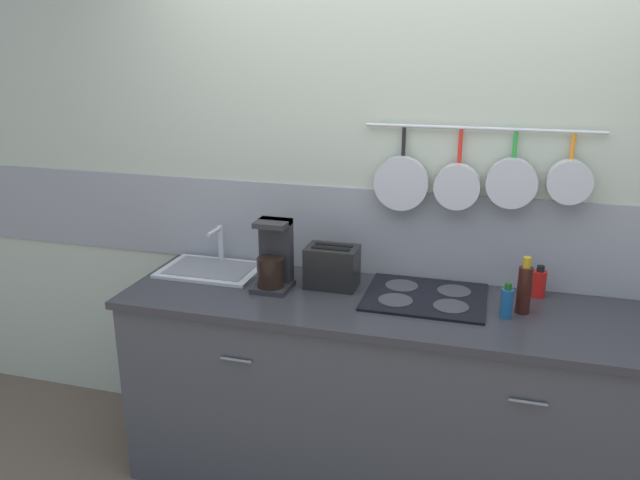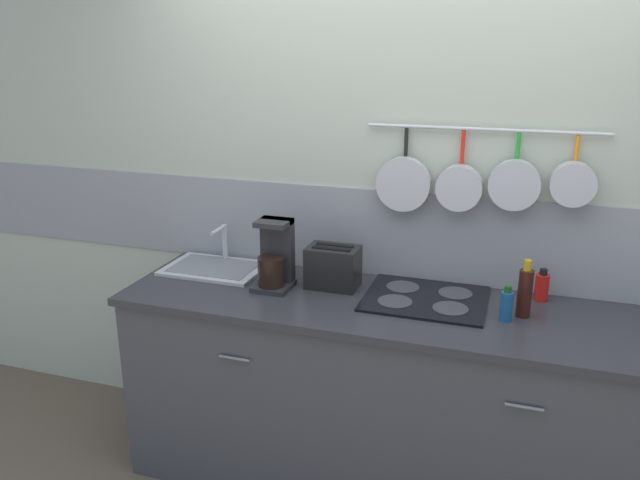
% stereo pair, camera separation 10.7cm
% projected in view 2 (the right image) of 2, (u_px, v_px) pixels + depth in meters
% --- Properties ---
extents(wall_back, '(7.20, 0.16, 2.60)m').
position_uv_depth(wall_back, '(408.00, 208.00, 2.95)').
color(wall_back, '#B2BCA8').
rests_on(wall_back, ground_plane).
extents(cabinet_base, '(2.37, 0.65, 0.90)m').
position_uv_depth(cabinet_base, '(385.00, 401.00, 2.87)').
color(cabinet_base, '#3F4247').
rests_on(cabinet_base, ground_plane).
extents(countertop, '(2.41, 0.67, 0.03)m').
position_uv_depth(countertop, '(388.00, 308.00, 2.72)').
color(countertop, '#2D2D33').
rests_on(countertop, cabinet_base).
extents(sink_basin, '(0.48, 0.34, 0.20)m').
position_uv_depth(sink_basin, '(215.00, 266.00, 3.13)').
color(sink_basin, '#B7BABF').
rests_on(sink_basin, countertop).
extents(coffee_maker, '(0.17, 0.18, 0.32)m').
position_uv_depth(coffee_maker, '(275.00, 260.00, 2.87)').
color(coffee_maker, '#262628').
rests_on(coffee_maker, countertop).
extents(toaster, '(0.25, 0.16, 0.20)m').
position_uv_depth(toaster, '(333.00, 267.00, 2.89)').
color(toaster, black).
rests_on(toaster, countertop).
extents(cooktop, '(0.53, 0.44, 0.01)m').
position_uv_depth(cooktop, '(426.00, 298.00, 2.76)').
color(cooktop, black).
rests_on(cooktop, countertop).
extents(bottle_cooking_wine, '(0.05, 0.05, 0.15)m').
position_uv_depth(bottle_cooking_wine, '(506.00, 305.00, 2.54)').
color(bottle_cooking_wine, navy).
rests_on(bottle_cooking_wine, countertop).
extents(bottle_hot_sauce, '(0.06, 0.06, 0.25)m').
position_uv_depth(bottle_hot_sauce, '(525.00, 292.00, 2.57)').
color(bottle_hot_sauce, '#33140F').
rests_on(bottle_hot_sauce, countertop).
extents(bottle_dish_soap, '(0.06, 0.06, 0.15)m').
position_uv_depth(bottle_dish_soap, '(542.00, 286.00, 2.74)').
color(bottle_dish_soap, red).
rests_on(bottle_dish_soap, countertop).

